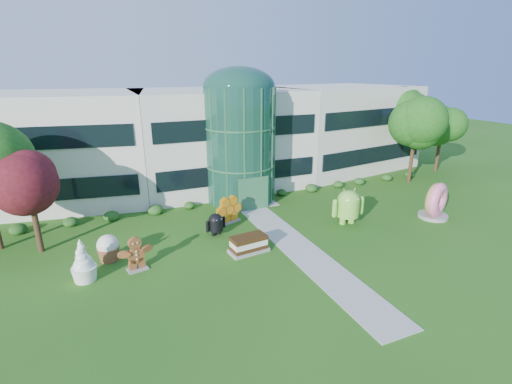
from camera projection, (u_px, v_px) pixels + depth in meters
name	position (u px, v px, depth m)	size (l,w,h in m)	color
ground	(309.00, 257.00, 23.21)	(140.00, 140.00, 0.00)	#215114
building	(219.00, 137.00, 37.43)	(46.00, 15.00, 9.30)	beige
atrium	(240.00, 145.00, 32.12)	(6.00, 6.00, 9.80)	#194738
walkway	(294.00, 244.00, 24.94)	(2.40, 20.00, 0.04)	#9E9E93
tree_red	(33.00, 208.00, 23.00)	(4.00, 4.00, 6.00)	#3F0C14
trees_backdrop	(236.00, 151.00, 33.21)	(52.00, 8.00, 8.40)	#134C13
android_green	(348.00, 204.00, 27.79)	(2.72, 1.81, 3.08)	#78C53F
android_black	(216.00, 223.00, 26.04)	(1.64, 1.10, 1.86)	black
donut	(435.00, 200.00, 28.91)	(2.80, 1.34, 2.91)	#F25C96
gingerbread	(136.00, 253.00, 21.45)	(2.27, 0.87, 2.09)	maroon
ice_cream_sandwich	(249.00, 244.00, 23.69)	(2.51, 1.26, 1.12)	#311D0B
honeycomb	(229.00, 211.00, 28.21)	(2.40, 0.86, 1.89)	orange
froyo	(83.00, 260.00, 20.29)	(1.45, 1.45, 2.48)	white
cupcake	(108.00, 248.00, 22.60)	(1.40, 1.40, 1.68)	white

